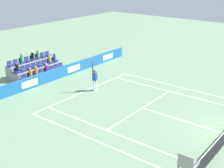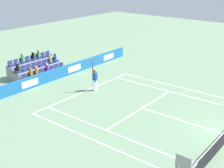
% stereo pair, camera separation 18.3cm
% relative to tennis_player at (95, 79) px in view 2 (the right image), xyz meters
% --- Properties ---
extents(line_baseline, '(10.97, 0.10, 0.01)m').
position_rel_tennis_player_xyz_m(line_baseline, '(0.52, -0.52, -0.99)').
color(line_baseline, white).
rests_on(line_baseline, ground).
extents(line_service, '(8.23, 0.10, 0.01)m').
position_rel_tennis_player_xyz_m(line_service, '(0.52, 4.97, -0.99)').
color(line_service, white).
rests_on(line_service, ground).
extents(line_centre_service, '(0.10, 6.40, 0.01)m').
position_rel_tennis_player_xyz_m(line_centre_service, '(0.52, 8.17, -0.99)').
color(line_centre_service, white).
rests_on(line_centre_service, ground).
extents(line_singles_sideline_left, '(0.10, 11.89, 0.01)m').
position_rel_tennis_player_xyz_m(line_singles_sideline_left, '(4.64, 5.42, -0.99)').
color(line_singles_sideline_left, white).
rests_on(line_singles_sideline_left, ground).
extents(line_singles_sideline_right, '(0.10, 11.89, 0.01)m').
position_rel_tennis_player_xyz_m(line_singles_sideline_right, '(-3.59, 5.42, -0.99)').
color(line_singles_sideline_right, white).
rests_on(line_singles_sideline_right, ground).
extents(line_doubles_sideline_left, '(0.10, 11.89, 0.01)m').
position_rel_tennis_player_xyz_m(line_doubles_sideline_left, '(6.01, 5.42, -0.99)').
color(line_doubles_sideline_left, white).
rests_on(line_doubles_sideline_left, ground).
extents(line_doubles_sideline_right, '(0.10, 11.89, 0.01)m').
position_rel_tennis_player_xyz_m(line_doubles_sideline_right, '(-4.96, 5.42, -0.99)').
color(line_doubles_sideline_right, white).
rests_on(line_doubles_sideline_right, ground).
extents(line_centre_mark, '(0.10, 0.20, 0.01)m').
position_rel_tennis_player_xyz_m(line_centre_mark, '(0.52, -0.42, -0.99)').
color(line_centre_mark, white).
rests_on(line_centre_mark, ground).
extents(sponsor_barrier, '(20.78, 0.22, 1.01)m').
position_rel_tennis_player_xyz_m(sponsor_barrier, '(0.52, -4.54, -0.49)').
color(sponsor_barrier, '#1E66AD').
rests_on(sponsor_barrier, ground).
extents(tennis_player, '(0.53, 0.37, 2.85)m').
position_rel_tennis_player_xyz_m(tennis_player, '(0.00, 0.00, 0.00)').
color(tennis_player, white).
rests_on(tennis_player, ground).
extents(stadium_stand, '(4.96, 2.85, 2.21)m').
position_rel_tennis_player_xyz_m(stadium_stand, '(0.52, -6.85, -0.43)').
color(stadium_stand, gray).
rests_on(stadium_stand, ground).
extents(loose_tennis_ball, '(0.07, 0.07, 0.07)m').
position_rel_tennis_player_xyz_m(loose_tennis_ball, '(-0.30, 10.34, -0.96)').
color(loose_tennis_ball, '#D1E533').
rests_on(loose_tennis_ball, ground).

